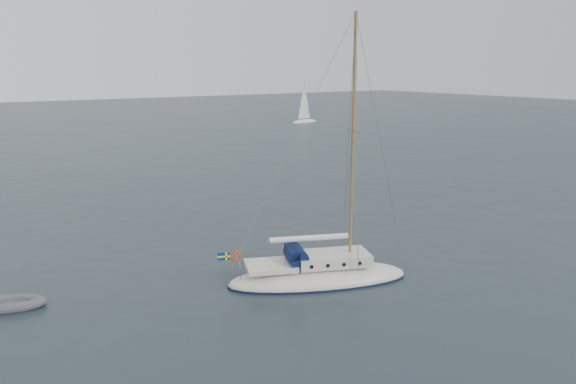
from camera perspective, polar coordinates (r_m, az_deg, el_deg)
ground at (r=27.25m, az=-0.95°, el=-8.14°), size 300.00×300.00×0.00m
sailboat at (r=25.80m, az=3.14°, el=-7.14°), size 8.77×2.63×12.49m
dinghy at (r=26.00m, az=-26.54°, el=-10.15°), size 2.98×1.34×0.43m
distant_yacht_b at (r=99.33m, az=1.66°, el=8.99°), size 5.84×3.12×7.74m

